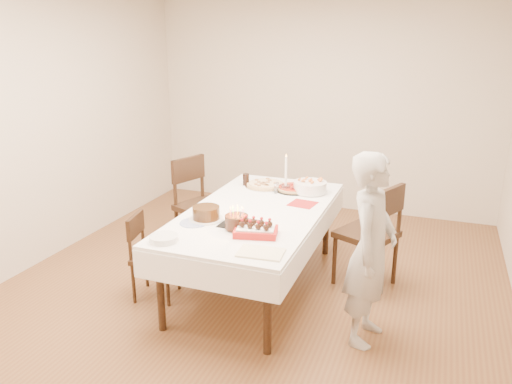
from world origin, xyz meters
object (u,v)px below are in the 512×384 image
(taper_candle, at_px, (286,173))
(cola_glass, at_px, (246,179))
(chair_left_savory, at_px, (204,207))
(strawberry_box, at_px, (256,230))
(pizza_pepperoni, at_px, (294,188))
(chair_left_dessert, at_px, (155,256))
(layer_cake, at_px, (206,213))
(pasta_bowl, at_px, (310,187))
(birthday_cake, at_px, (237,218))
(dining_table, at_px, (256,249))
(chair_right_savory, at_px, (367,234))
(person, at_px, (371,250))
(pizza_white, at_px, (265,185))

(taper_candle, height_order, cola_glass, taper_candle)
(chair_left_savory, relative_size, strawberry_box, 3.10)
(chair_left_savory, distance_m, pizza_pepperoni, 0.98)
(chair_left_dessert, height_order, pizza_pepperoni, pizza_pepperoni)
(taper_candle, xyz_separation_m, layer_cake, (-0.40, -0.97, -0.14))
(pasta_bowl, relative_size, birthday_cake, 1.73)
(dining_table, distance_m, pizza_pepperoni, 0.80)
(pizza_pepperoni, xyz_separation_m, birthday_cake, (-0.13, -1.17, 0.08))
(dining_table, relative_size, pizza_pepperoni, 5.88)
(chair_right_savory, height_order, person, person)
(chair_left_dessert, bearing_deg, pizza_white, -128.80)
(chair_right_savory, bearing_deg, strawberry_box, -103.28)
(person, xyz_separation_m, birthday_cake, (-1.06, -0.01, 0.11))
(dining_table, relative_size, chair_left_savory, 2.09)
(birthday_cake, height_order, strawberry_box, birthday_cake)
(chair_right_savory, bearing_deg, pizza_pepperoni, -175.36)
(dining_table, height_order, pizza_white, pizza_white)
(cola_glass, bearing_deg, pasta_bowl, -1.63)
(chair_left_savory, relative_size, pizza_pepperoni, 2.81)
(pizza_pepperoni, height_order, pasta_bowl, pasta_bowl)
(person, xyz_separation_m, cola_glass, (-1.45, 1.17, 0.08))
(chair_left_savory, xyz_separation_m, person, (1.87, -1.01, 0.22))
(chair_right_savory, bearing_deg, birthday_cake, -111.61)
(chair_left_savory, distance_m, cola_glass, 0.54)
(chair_right_savory, distance_m, person, 0.93)
(taper_candle, distance_m, layer_cake, 1.06)
(chair_left_dessert, xyz_separation_m, cola_glass, (0.40, 1.17, 0.43))
(person, distance_m, layer_cake, 1.39)
(dining_table, xyz_separation_m, strawberry_box, (0.20, -0.55, 0.42))
(chair_left_savory, bearing_deg, dining_table, 166.06)
(cola_glass, bearing_deg, layer_cake, -86.71)
(chair_right_savory, distance_m, pasta_bowl, 0.73)
(chair_left_dessert, relative_size, pizza_pepperoni, 2.11)
(person, relative_size, strawberry_box, 4.44)
(taper_candle, bearing_deg, pasta_bowl, 17.25)
(chair_left_dessert, bearing_deg, pizza_pepperoni, -139.91)
(pizza_white, relative_size, strawberry_box, 1.26)
(cola_glass, height_order, birthday_cake, birthday_cake)
(chair_right_savory, xyz_separation_m, person, (0.15, -0.88, 0.23))
(dining_table, bearing_deg, layer_cake, -129.02)
(pizza_pepperoni, distance_m, taper_candle, 0.20)
(cola_glass, height_order, strawberry_box, cola_glass)
(person, bearing_deg, cola_glass, 58.72)
(dining_table, xyz_separation_m, taper_candle, (0.09, 0.59, 0.57))
(chair_right_savory, height_order, strawberry_box, chair_right_savory)
(chair_right_savory, bearing_deg, chair_left_savory, -160.14)
(pizza_white, height_order, strawberry_box, strawberry_box)
(chair_left_savory, height_order, person, person)
(chair_right_savory, bearing_deg, chair_left_dessert, -128.39)
(person, distance_m, taper_candle, 1.48)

